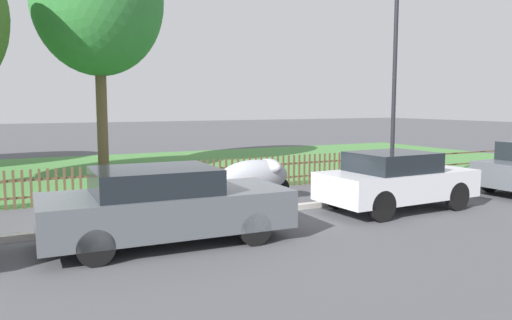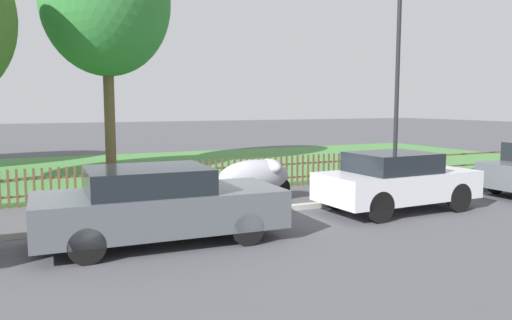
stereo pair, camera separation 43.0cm
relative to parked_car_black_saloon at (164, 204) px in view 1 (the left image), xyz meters
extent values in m
plane|color=#4C4C51|center=(0.20, 1.26, -0.70)|extent=(120.00, 120.00, 0.00)
cube|color=#B2ADA3|center=(0.20, 1.36, -0.64)|extent=(38.12, 0.20, 0.12)
cube|color=#477F3D|center=(0.20, 10.33, -0.69)|extent=(38.12, 11.93, 0.01)
cube|color=brown|center=(0.20, 4.39, -0.44)|extent=(38.12, 0.03, 0.05)
cube|color=brown|center=(0.20, 4.39, -0.03)|extent=(38.12, 0.03, 0.05)
cube|color=brown|center=(-2.51, 4.37, -0.23)|extent=(0.06, 0.03, 0.93)
cube|color=brown|center=(-2.32, 4.37, -0.23)|extent=(0.06, 0.03, 0.93)
cube|color=brown|center=(-2.14, 4.37, -0.23)|extent=(0.06, 0.03, 0.93)
cube|color=brown|center=(-1.95, 4.37, -0.23)|extent=(0.06, 0.03, 0.93)
cube|color=brown|center=(-1.76, 4.37, -0.23)|extent=(0.06, 0.03, 0.93)
cube|color=brown|center=(-1.58, 4.37, -0.23)|extent=(0.06, 0.03, 0.93)
cube|color=brown|center=(-1.39, 4.37, -0.23)|extent=(0.06, 0.03, 0.93)
cube|color=brown|center=(-1.20, 4.37, -0.23)|extent=(0.06, 0.03, 0.93)
cube|color=brown|center=(-1.01, 4.37, -0.23)|extent=(0.06, 0.03, 0.93)
cube|color=brown|center=(-0.83, 4.37, -0.23)|extent=(0.06, 0.03, 0.93)
cube|color=brown|center=(-0.64, 4.37, -0.23)|extent=(0.06, 0.03, 0.93)
cube|color=brown|center=(-0.45, 4.37, -0.23)|extent=(0.06, 0.03, 0.93)
cube|color=brown|center=(-0.27, 4.37, -0.23)|extent=(0.06, 0.03, 0.93)
cube|color=brown|center=(-0.08, 4.37, -0.23)|extent=(0.06, 0.03, 0.93)
cube|color=brown|center=(0.11, 4.37, -0.23)|extent=(0.06, 0.03, 0.93)
cube|color=brown|center=(0.29, 4.37, -0.23)|extent=(0.06, 0.03, 0.93)
cube|color=brown|center=(0.48, 4.37, -0.23)|extent=(0.06, 0.03, 0.93)
cube|color=brown|center=(0.67, 4.37, -0.23)|extent=(0.06, 0.03, 0.93)
cube|color=brown|center=(0.85, 4.37, -0.23)|extent=(0.06, 0.03, 0.93)
cube|color=brown|center=(1.04, 4.37, -0.23)|extent=(0.06, 0.03, 0.93)
cube|color=brown|center=(1.23, 4.37, -0.23)|extent=(0.06, 0.03, 0.93)
cube|color=brown|center=(1.42, 4.37, -0.23)|extent=(0.06, 0.03, 0.93)
cube|color=brown|center=(1.60, 4.37, -0.23)|extent=(0.06, 0.03, 0.93)
cube|color=brown|center=(1.79, 4.37, -0.23)|extent=(0.06, 0.03, 0.93)
cube|color=brown|center=(1.98, 4.37, -0.23)|extent=(0.06, 0.03, 0.93)
cube|color=brown|center=(2.16, 4.37, -0.23)|extent=(0.06, 0.03, 0.93)
cube|color=brown|center=(2.35, 4.37, -0.23)|extent=(0.06, 0.03, 0.93)
cube|color=brown|center=(2.54, 4.37, -0.23)|extent=(0.06, 0.03, 0.93)
cube|color=brown|center=(2.72, 4.37, -0.23)|extent=(0.06, 0.03, 0.93)
cube|color=brown|center=(2.91, 4.37, -0.23)|extent=(0.06, 0.03, 0.93)
cube|color=brown|center=(3.10, 4.37, -0.23)|extent=(0.06, 0.03, 0.93)
cube|color=brown|center=(3.29, 4.37, -0.23)|extent=(0.06, 0.03, 0.93)
cube|color=brown|center=(3.47, 4.37, -0.23)|extent=(0.06, 0.03, 0.93)
cube|color=brown|center=(3.66, 4.37, -0.23)|extent=(0.06, 0.03, 0.93)
cube|color=brown|center=(3.85, 4.37, -0.23)|extent=(0.06, 0.03, 0.93)
cube|color=brown|center=(4.03, 4.37, -0.23)|extent=(0.06, 0.03, 0.93)
cube|color=brown|center=(4.22, 4.37, -0.23)|extent=(0.06, 0.03, 0.93)
cube|color=brown|center=(4.41, 4.37, -0.23)|extent=(0.06, 0.03, 0.93)
cube|color=brown|center=(4.59, 4.37, -0.23)|extent=(0.06, 0.03, 0.93)
cube|color=brown|center=(4.78, 4.37, -0.23)|extent=(0.06, 0.03, 0.93)
cube|color=brown|center=(4.97, 4.37, -0.23)|extent=(0.06, 0.03, 0.93)
cube|color=brown|center=(5.16, 4.37, -0.23)|extent=(0.06, 0.03, 0.93)
cube|color=brown|center=(5.34, 4.37, -0.23)|extent=(0.06, 0.03, 0.93)
cube|color=brown|center=(5.53, 4.37, -0.23)|extent=(0.06, 0.03, 0.93)
cube|color=brown|center=(5.72, 4.37, -0.23)|extent=(0.06, 0.03, 0.93)
cube|color=brown|center=(5.90, 4.37, -0.23)|extent=(0.06, 0.03, 0.93)
cube|color=brown|center=(6.09, 4.37, -0.23)|extent=(0.06, 0.03, 0.93)
cube|color=brown|center=(6.28, 4.37, -0.23)|extent=(0.06, 0.03, 0.93)
cube|color=brown|center=(6.46, 4.37, -0.23)|extent=(0.06, 0.03, 0.93)
cube|color=brown|center=(6.65, 4.37, -0.23)|extent=(0.06, 0.03, 0.93)
cube|color=brown|center=(6.84, 4.37, -0.23)|extent=(0.06, 0.03, 0.93)
cube|color=brown|center=(7.02, 4.37, -0.23)|extent=(0.06, 0.03, 0.93)
cube|color=brown|center=(7.21, 4.37, -0.23)|extent=(0.06, 0.03, 0.93)
cube|color=brown|center=(7.40, 4.37, -0.23)|extent=(0.06, 0.03, 0.93)
cube|color=brown|center=(7.59, 4.37, -0.23)|extent=(0.06, 0.03, 0.93)
cube|color=#51565B|center=(0.05, 0.00, -0.11)|extent=(4.37, 1.95, 0.68)
cube|color=black|center=(-0.17, 0.01, 0.45)|extent=(2.12, 1.69, 0.44)
cylinder|color=black|center=(1.41, 0.79, -0.40)|extent=(0.59, 0.16, 0.59)
cylinder|color=black|center=(1.35, -0.88, -0.40)|extent=(0.59, 0.16, 0.59)
cylinder|color=black|center=(-1.26, 0.88, -0.40)|extent=(0.59, 0.16, 0.59)
cylinder|color=black|center=(-1.32, -0.79, -0.40)|extent=(0.59, 0.16, 0.59)
cube|color=silver|center=(5.66, 0.27, -0.09)|extent=(3.80, 1.78, 0.63)
cube|color=black|center=(5.47, 0.27, 0.45)|extent=(1.85, 1.55, 0.45)
cylinder|color=black|center=(6.79, 1.07, -0.36)|extent=(0.68, 0.16, 0.67)
cylinder|color=black|center=(6.85, -0.44, -0.36)|extent=(0.68, 0.16, 0.67)
cylinder|color=black|center=(4.47, 0.99, -0.36)|extent=(0.68, 0.16, 0.67)
cylinder|color=black|center=(4.53, -0.52, -0.36)|extent=(0.68, 0.16, 0.67)
cylinder|color=black|center=(9.65, 0.86, -0.38)|extent=(0.63, 0.16, 0.63)
cylinder|color=black|center=(3.78, 2.56, -0.40)|extent=(0.60, 0.13, 0.60)
cylinder|color=black|center=(2.32, 2.49, -0.40)|extent=(0.60, 0.13, 0.60)
ellipsoid|color=#9EA0A8|center=(3.05, 2.53, -0.03)|extent=(1.97, 0.84, 0.85)
ellipsoid|color=#9EA0A8|center=(3.51, 2.55, 0.20)|extent=(0.49, 0.95, 0.39)
cylinder|color=brown|center=(0.79, 10.41, 1.64)|extent=(0.39, 0.39, 4.67)
ellipsoid|color=#337A38|center=(0.79, 10.41, 5.44)|extent=(4.63, 4.63, 5.32)
cylinder|color=black|center=(6.83, 1.76, 2.08)|extent=(0.11, 0.11, 5.56)
camera|label=1|loc=(-2.50, -8.47, 1.77)|focal=35.00mm
camera|label=2|loc=(-2.11, -8.66, 1.77)|focal=35.00mm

